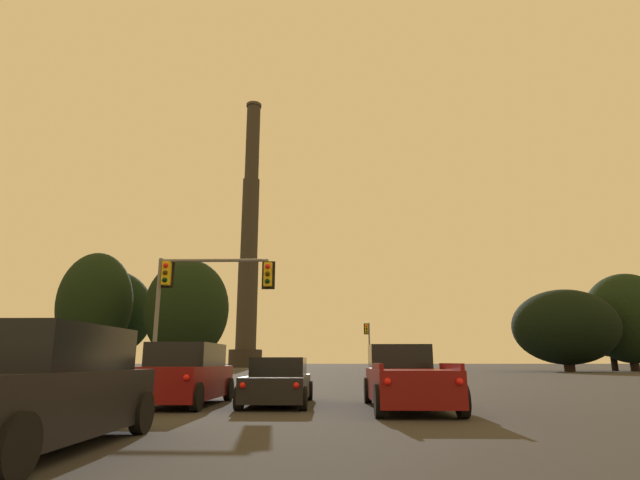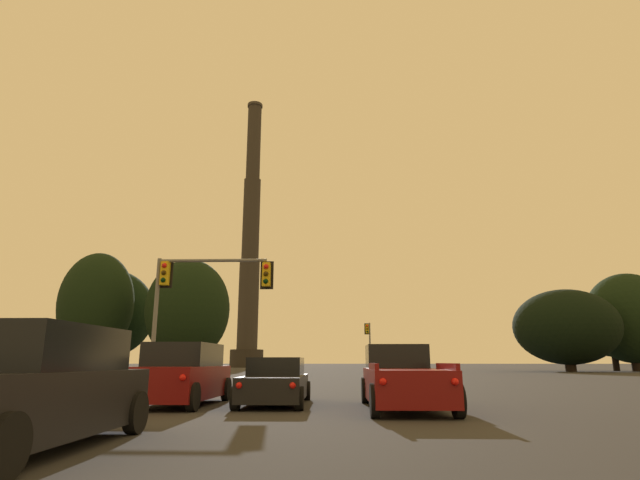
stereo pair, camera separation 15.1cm
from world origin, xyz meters
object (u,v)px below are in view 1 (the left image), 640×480
(sedan_center_lane_front, at_px, (279,382))
(traffic_light_far_right, at_px, (368,340))
(pickup_truck_right_lane_front, at_px, (406,379))
(traffic_light_overhead_left, at_px, (197,289))
(suv_left_lane_front, at_px, (186,375))
(smokestack, at_px, (249,256))
(suv_left_lane_second, at_px, (37,389))

(sedan_center_lane_front, bearing_deg, traffic_light_far_right, 82.09)
(pickup_truck_right_lane_front, xyz_separation_m, traffic_light_far_right, (2.00, 42.80, 2.88))
(traffic_light_overhead_left, relative_size, traffic_light_far_right, 1.03)
(pickup_truck_right_lane_front, relative_size, sedan_center_lane_front, 1.17)
(pickup_truck_right_lane_front, distance_m, traffic_light_overhead_left, 10.93)
(pickup_truck_right_lane_front, height_order, suv_left_lane_front, suv_left_lane_front)
(pickup_truck_right_lane_front, distance_m, smokestack, 104.18)
(suv_left_lane_front, distance_m, smokestack, 102.10)
(traffic_light_overhead_left, xyz_separation_m, smokestack, (-13.51, 92.42, 20.82))
(sedan_center_lane_front, bearing_deg, traffic_light_overhead_left, 128.30)
(suv_left_lane_second, height_order, sedan_center_lane_front, suv_left_lane_second)
(pickup_truck_right_lane_front, distance_m, traffic_light_far_right, 42.95)
(suv_left_lane_front, bearing_deg, smokestack, 99.80)
(suv_left_lane_second, relative_size, traffic_light_overhead_left, 0.85)
(pickup_truck_right_lane_front, xyz_separation_m, traffic_light_overhead_left, (-7.98, 6.56, 3.59))
(traffic_light_overhead_left, xyz_separation_m, traffic_light_far_right, (9.98, 36.24, -0.71))
(pickup_truck_right_lane_front, height_order, traffic_light_overhead_left, traffic_light_overhead_left)
(smokestack, bearing_deg, pickup_truck_right_lane_front, -77.75)
(sedan_center_lane_front, height_order, traffic_light_overhead_left, traffic_light_overhead_left)
(traffic_light_overhead_left, relative_size, smokestack, 0.09)
(suv_left_lane_second, bearing_deg, pickup_truck_right_lane_front, 47.10)
(suv_left_lane_front, height_order, traffic_light_far_right, traffic_light_far_right)
(pickup_truck_right_lane_front, relative_size, smokestack, 0.09)
(smokestack, bearing_deg, suv_left_lane_front, -81.40)
(traffic_light_overhead_left, height_order, smokestack, smokestack)
(pickup_truck_right_lane_front, bearing_deg, traffic_light_far_right, 87.79)
(sedan_center_lane_front, distance_m, traffic_light_far_right, 42.06)
(suv_left_lane_front, xyz_separation_m, traffic_light_overhead_left, (-1.32, 5.62, 3.50))
(traffic_light_far_right, height_order, smokestack, smokestack)
(traffic_light_far_right, distance_m, smokestack, 64.59)
(suv_left_lane_front, relative_size, traffic_light_far_right, 0.88)
(traffic_light_overhead_left, distance_m, traffic_light_far_right, 37.60)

